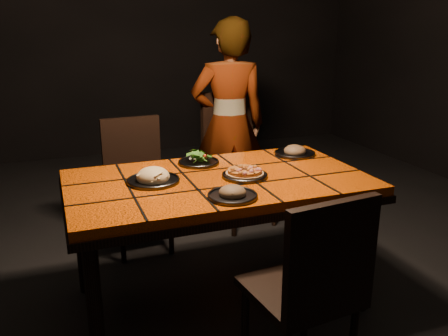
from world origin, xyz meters
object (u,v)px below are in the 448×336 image
object	(u,v)px
chair_far_left	(136,175)
diner	(229,125)
chair_far_right	(235,148)
plate_pizza	(245,174)
chair_near	(313,284)
dining_table	(218,191)
plate_pasta	(153,178)

from	to	relation	value
chair_far_left	diner	size ratio (longest dim) A/B	0.58
chair_far_right	plate_pizza	distance (m)	1.21
chair_near	dining_table	bearing A→B (deg)	-88.12
chair_far_left	plate_pasta	xyz separation A→B (m)	(-0.05, -0.85, 0.25)
chair_far_right	plate_pasta	xyz separation A→B (m)	(-0.88, -1.04, 0.18)
dining_table	plate_pizza	distance (m)	0.17
chair_far_right	plate_pizza	xyz separation A→B (m)	(-0.40, -1.13, 0.17)
chair_far_right	diner	distance (m)	0.22
dining_table	chair_near	world-z (taller)	chair_near
chair_near	diner	world-z (taller)	diner
dining_table	chair_far_left	xyz separation A→B (m)	(-0.29, 0.90, -0.14)
diner	plate_pasta	size ratio (longest dim) A/B	5.72
chair_near	plate_pasta	size ratio (longest dim) A/B	3.31
diner	plate_pasta	world-z (taller)	diner
dining_table	chair_far_left	distance (m)	0.96
diner	plate_pasta	distance (m)	1.29
plate_pizza	plate_pasta	world-z (taller)	plate_pasta
dining_table	chair_far_left	size ratio (longest dim) A/B	1.76
chair_far_left	plate_pizza	bearing A→B (deg)	-68.12
plate_pizza	dining_table	bearing A→B (deg)	164.57
diner	dining_table	bearing A→B (deg)	75.66
chair_far_right	dining_table	bearing A→B (deg)	-126.98
dining_table	chair_far_right	xyz separation A→B (m)	(0.54, 1.09, -0.07)
chair_far_right	plate_pasta	bearing A→B (deg)	-141.02
chair_far_left	dining_table	bearing A→B (deg)	-74.83
diner	plate_pizza	xyz separation A→B (m)	(-0.33, -1.10, -0.03)
chair_near	plate_pizza	world-z (taller)	chair_near
plate_pizza	chair_near	bearing A→B (deg)	-91.59
chair_near	chair_far_right	distance (m)	1.95
diner	plate_pizza	world-z (taller)	diner
chair_near	plate_pizza	distance (m)	0.81
dining_table	chair_near	xyz separation A→B (m)	(0.12, -0.81, -0.14)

